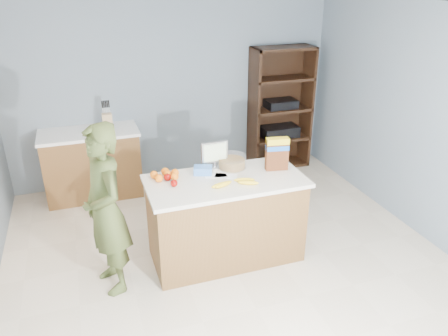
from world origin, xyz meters
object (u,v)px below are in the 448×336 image
object	(u,v)px
counter_peninsula	(226,222)
shelving_unit	(279,110)
tv	(215,153)
cereal_box	(277,152)
person	(106,210)

from	to	relation	value
counter_peninsula	shelving_unit	bearing A→B (deg)	52.89
tv	cereal_box	xyz separation A→B (m)	(0.58, -0.25, 0.04)
shelving_unit	person	distance (m)	3.45
counter_peninsula	person	world-z (taller)	person
shelving_unit	tv	world-z (taller)	shelving_unit
counter_peninsula	cereal_box	size ratio (longest dim) A/B	4.56
cereal_box	tv	bearing A→B (deg)	156.55
shelving_unit	counter_peninsula	bearing A→B (deg)	-127.11
counter_peninsula	tv	bearing A→B (deg)	92.73
shelving_unit	cereal_box	world-z (taller)	shelving_unit
counter_peninsula	shelving_unit	world-z (taller)	shelving_unit
person	tv	bearing A→B (deg)	93.67
shelving_unit	person	bearing A→B (deg)	-141.82
tv	counter_peninsula	bearing A→B (deg)	-87.27
shelving_unit	person	xyz separation A→B (m)	(-2.71, -2.13, -0.05)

